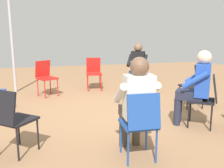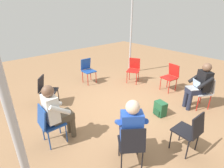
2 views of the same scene
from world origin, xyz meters
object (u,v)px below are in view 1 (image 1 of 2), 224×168
at_px(chair_northwest, 46,76).
at_px(backpack_near_laptop_user, 135,95).
at_px(chair_northeast, 138,71).
at_px(chair_south, 140,121).
at_px(person_in_blue, 196,84).
at_px(chair_east, 195,83).
at_px(person_with_laptop, 137,65).
at_px(person_in_white, 136,101).
at_px(chair_southwest, 12,117).
at_px(chair_north, 94,71).
at_px(chair_southeast, 206,97).

height_order(chair_northwest, backpack_near_laptop_user, chair_northwest).
xyz_separation_m(chair_northwest, chair_northeast, (2.40, 0.08, 0.00)).
xyz_separation_m(chair_south, person_in_blue, (1.29, 0.86, 0.20)).
relative_size(chair_east, person_with_laptop, 0.69).
relative_size(chair_east, person_in_white, 0.69).
xyz_separation_m(chair_east, person_with_laptop, (-0.62, 1.70, 0.20)).
bearing_deg(chair_northeast, chair_northwest, 33.20).
bearing_deg(person_with_laptop, chair_northeast, -90.00).
bearing_deg(chair_southwest, backpack_near_laptop_user, 80.70).
relative_size(chair_southwest, chair_northeast, 1.00).
bearing_deg(backpack_near_laptop_user, chair_north, 113.82).
relative_size(chair_southeast, backpack_near_laptop_user, 2.36).
distance_m(chair_northeast, person_with_laptop, 0.26).
height_order(chair_south, person_in_white, person_in_white).
bearing_deg(chair_northwest, person_in_blue, 102.15).
distance_m(chair_southeast, backpack_near_laptop_user, 1.82).
bearing_deg(chair_southeast, person_with_laptop, 40.35).
bearing_deg(chair_southwest, chair_north, 104.86).
distance_m(chair_northwest, chair_northeast, 2.40).
bearing_deg(chair_southwest, person_with_laptop, 88.25).
xyz_separation_m(chair_southwest, person_with_laptop, (2.74, 2.93, 0.20)).
bearing_deg(person_in_blue, chair_south, 160.78).
relative_size(chair_north, chair_northeast, 1.00).
relative_size(chair_south, person_in_blue, 0.69).
relative_size(chair_northeast, person_in_blue, 0.69).
bearing_deg(backpack_near_laptop_user, person_in_blue, -74.50).
xyz_separation_m(chair_northwest, person_in_white, (1.05, -3.38, 0.20)).
distance_m(chair_south, backpack_near_laptop_user, 2.62).
distance_m(chair_northeast, chair_south, 3.87).
distance_m(person_with_laptop, backpack_near_laptop_user, 1.23).
bearing_deg(chair_east, chair_northeast, 18.51).
distance_m(chair_southeast, person_in_blue, 0.26).
height_order(person_in_blue, backpack_near_laptop_user, person_in_blue).
distance_m(chair_southwest, person_with_laptop, 4.01).
relative_size(chair_north, chair_east, 1.00).
height_order(chair_north, chair_northeast, same).
height_order(person_in_white, person_in_blue, same).
relative_size(chair_south, person_with_laptop, 0.69).
xyz_separation_m(chair_southwest, chair_northeast, (2.82, 3.08, 0.00)).
height_order(chair_southeast, person_in_blue, person_in_blue).
bearing_deg(person_in_blue, person_with_laptop, 37.57).
relative_size(chair_northwest, person_in_white, 0.69).
height_order(chair_southwest, chair_northeast, same).
xyz_separation_m(chair_northwest, chair_southwest, (-0.42, -3.00, 0.00)).
xyz_separation_m(chair_east, person_in_blue, (-0.60, -0.92, 0.20)).
height_order(person_with_laptop, person_in_white, same).
bearing_deg(person_with_laptop, chair_south, 101.15).
bearing_deg(backpack_near_laptop_user, chair_east, -32.79).
xyz_separation_m(chair_southwest, person_in_white, (1.47, -0.38, 0.20)).
distance_m(chair_north, person_in_white, 3.76).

